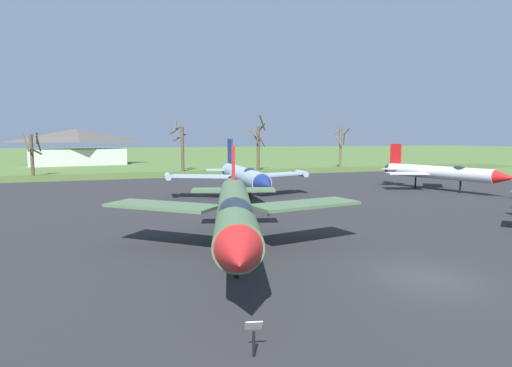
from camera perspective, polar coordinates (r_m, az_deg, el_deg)
The scene contains 13 objects.
ground_plane at distance 19.23m, azimuth 22.72°, elevation -12.19°, with size 600.00×600.00×0.00m, color #4C6B33.
asphalt_apron at distance 34.79m, azimuth 1.62°, elevation -3.54°, with size 83.38×61.88×0.05m, color #28282B.
grass_verge_strip at distance 70.24m, azimuth -9.43°, elevation 1.31°, with size 143.38×12.00×0.06m, color #445A28.
jet_fighter_front_left at distance 20.02m, azimuth -2.95°, elevation -3.60°, with size 13.82×17.26×5.48m.
info_placard_front_left at distance 11.72m, azimuth -0.33°, elevation -20.32°, with size 0.51×0.38×1.10m.
jet_fighter_rear_center at distance 51.02m, azimuth 24.36°, elevation 1.44°, with size 10.55×15.54×5.34m.
jet_fighter_rear_left at distance 39.38m, azimuth -1.78°, elevation 1.13°, with size 14.87×17.72×5.97m.
info_placard_rear_left at distance 31.22m, azimuth 1.74°, elevation -3.60°, with size 0.51×0.31×0.99m.
bare_tree_far_left at distance 74.96m, azimuth -28.75°, elevation 3.84°, with size 2.87×2.64×7.16m.
bare_tree_left_of_center at distance 77.08m, azimuth -10.40°, elevation 5.33°, with size 3.38×3.15×9.58m.
bare_tree_center at distance 76.94m, azimuth 0.32°, elevation 5.53°, with size 3.23×3.09×10.40m.
bare_tree_right_of_center at distance 87.36m, azimuth 11.73°, elevation 5.30°, with size 2.79×2.84×8.63m.
visitor_building at distance 103.96m, azimuth -23.70°, elevation 4.75°, with size 22.86×14.56×8.34m.
Camera 1 is at (-12.51, -13.35, 5.91)m, focal length 28.66 mm.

